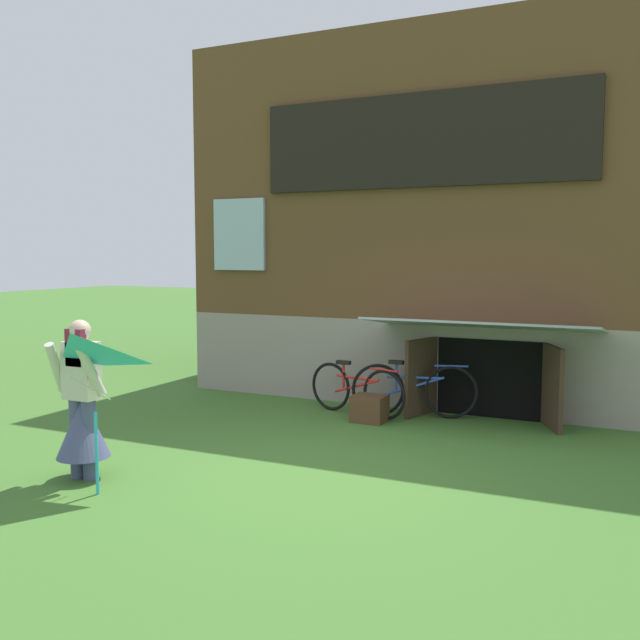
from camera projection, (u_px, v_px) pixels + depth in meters
ground_plane at (328, 467)px, 7.37m from camera, size 60.00×60.00×0.00m
log_house at (462, 224)px, 11.86m from camera, size 7.51×5.70×5.37m
person at (82, 413)px, 6.95m from camera, size 0.61×0.52×1.57m
kite at (72, 372)px, 6.28m from camera, size 0.79×0.87×1.38m
bicycle_blue at (414, 390)px, 9.57m from camera, size 1.63×0.52×0.77m
bicycle_red at (356, 389)px, 9.72m from camera, size 1.55×0.45×0.73m
wooden_crate at (369, 409)px, 9.34m from camera, size 0.43×0.37×0.35m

